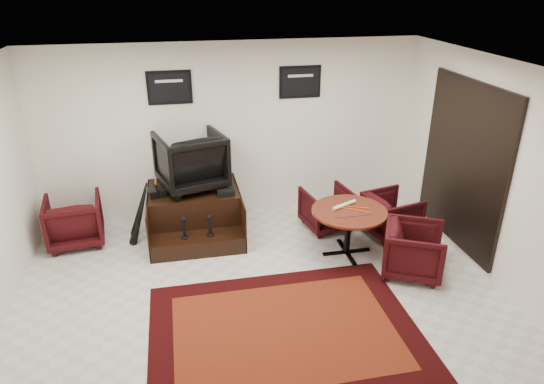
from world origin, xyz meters
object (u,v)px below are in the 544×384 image
at_px(shine_chair, 191,158).
at_px(armchair_side, 74,218).
at_px(table_chair_back, 327,207).
at_px(shine_podium, 195,213).
at_px(table_chair_window, 392,213).
at_px(table_chair_corner, 414,248).
at_px(meeting_table, 349,216).

height_order(shine_chair, armchair_side, shine_chair).
relative_size(shine_chair, armchair_side, 1.19).
xyz_separation_m(shine_chair, table_chair_back, (2.04, -0.40, -0.82)).
xyz_separation_m(shine_podium, table_chair_window, (2.94, -0.67, 0.04)).
xyz_separation_m(shine_podium, table_chair_corner, (2.78, -1.73, 0.06)).
bearing_deg(shine_podium, armchair_side, 179.00).
distance_m(shine_podium, meeting_table, 2.37).
bearing_deg(table_chair_window, shine_podium, 64.38).
height_order(armchair_side, table_chair_window, armchair_side).
relative_size(shine_podium, shine_chair, 1.48).
relative_size(shine_chair, table_chair_back, 1.33).
bearing_deg(armchair_side, shine_chair, 176.87).
xyz_separation_m(shine_podium, shine_chair, (-0.00, 0.14, 0.86)).
height_order(shine_podium, table_chair_corner, table_chair_corner).
relative_size(meeting_table, table_chair_back, 1.47).
bearing_deg(table_chair_back, table_chair_corner, 106.16).
relative_size(shine_chair, table_chair_window, 1.30).
bearing_deg(armchair_side, shine_podium, 172.22).
relative_size(table_chair_window, table_chair_corner, 0.95).
xyz_separation_m(shine_chair, meeting_table, (2.09, -1.22, -0.58)).
relative_size(meeting_table, table_chair_corner, 1.37).
height_order(armchair_side, table_chair_corner, armchair_side).
height_order(meeting_table, table_chair_corner, table_chair_corner).
bearing_deg(table_chair_back, meeting_table, 83.30).
height_order(shine_podium, armchair_side, armchair_side).
height_order(shine_podium, meeting_table, shine_podium).
bearing_deg(table_chair_corner, meeting_table, 72.54).
distance_m(armchair_side, table_chair_corner, 4.87).
distance_m(shine_chair, armchair_side, 1.93).
distance_m(shine_chair, table_chair_window, 3.16).
distance_m(armchair_side, meeting_table, 4.02).
bearing_deg(table_chair_corner, shine_podium, 84.46).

